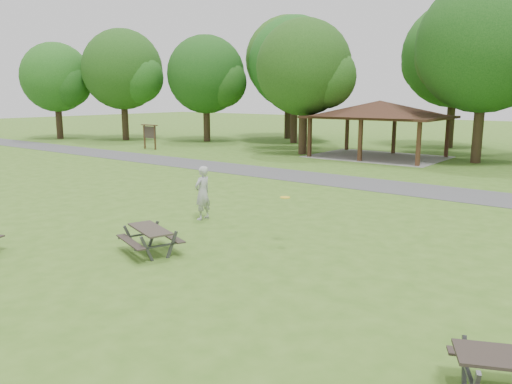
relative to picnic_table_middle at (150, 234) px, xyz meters
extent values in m
plane|color=#416C1E|center=(0.13, -0.87, -0.52)|extent=(160.00, 160.00, 0.00)
cube|color=#49494B|center=(0.13, 13.13, -0.51)|extent=(120.00, 3.20, 0.02)
cube|color=#331E12|center=(-7.57, 20.43, 0.78)|extent=(0.22, 0.22, 2.60)
cube|color=#3A2415|center=(-7.57, 25.83, 0.78)|extent=(0.22, 0.22, 2.60)
cube|color=#3E2516|center=(-3.87, 20.43, 0.78)|extent=(0.22, 0.22, 2.60)
cube|color=#352213|center=(-3.87, 25.83, 0.78)|extent=(0.22, 0.22, 2.60)
cube|color=#3E2416|center=(-0.17, 20.43, 0.78)|extent=(0.22, 0.22, 2.60)
cube|color=#311B12|center=(-0.17, 25.83, 0.78)|extent=(0.22, 0.22, 2.60)
cube|color=#321E14|center=(-3.87, 23.13, 2.16)|extent=(8.60, 6.60, 0.16)
pyramid|color=#361F15|center=(-3.87, 23.13, 2.74)|extent=(7.01, 7.01, 1.00)
cube|color=gray|center=(-3.87, 23.13, -0.51)|extent=(8.40, 6.40, 0.03)
cube|color=#3B2415|center=(-20.47, 17.13, 0.38)|extent=(0.10, 0.10, 1.80)
cube|color=#3A2515|center=(-19.27, 17.13, 0.38)|extent=(0.10, 0.10, 1.80)
cube|color=#2D2521|center=(-19.87, 17.13, 0.78)|extent=(1.40, 0.06, 0.90)
cube|color=#321B14|center=(-19.87, 17.13, 1.33)|extent=(1.60, 0.30, 0.06)
cylinder|color=black|center=(-27.87, 21.13, 1.32)|extent=(0.60, 0.60, 3.67)
sphere|color=#194313|center=(-27.87, 21.13, 5.85)|extent=(7.20, 7.20, 7.20)
sphere|color=#194D16|center=(-26.25, 21.43, 5.13)|extent=(4.68, 4.68, 4.68)
sphere|color=#1A4B15|center=(-29.31, 20.93, 5.31)|extent=(4.32, 4.32, 4.32)
cylinder|color=black|center=(-20.87, 24.63, 1.14)|extent=(0.60, 0.60, 3.32)
sphere|color=#144212|center=(-20.87, 24.63, 5.35)|extent=(6.80, 6.80, 6.80)
sphere|color=#194714|center=(-19.34, 24.93, 4.67)|extent=(4.42, 4.42, 4.42)
sphere|color=#174C15|center=(-22.23, 24.43, 4.84)|extent=(4.08, 4.08, 4.08)
cylinder|color=black|center=(-13.87, 28.13, 1.40)|extent=(0.60, 0.60, 3.85)
sphere|color=#164D16|center=(-13.87, 28.13, 6.25)|extent=(7.80, 7.80, 7.80)
sphere|color=#1A4714|center=(-12.12, 28.43, 5.47)|extent=(5.07, 5.07, 5.07)
sphere|color=#194B15|center=(-15.43, 27.93, 5.67)|extent=(4.68, 4.68, 4.68)
cylinder|color=#2F2115|center=(-8.87, 21.63, 1.23)|extent=(0.60, 0.60, 3.50)
sphere|color=#1B4313|center=(-8.87, 21.63, 5.45)|extent=(6.60, 6.60, 6.60)
sphere|color=#1E4B15|center=(-7.39, 21.93, 4.79)|extent=(4.29, 4.29, 4.29)
sphere|color=#154814|center=(-10.19, 21.43, 4.96)|extent=(3.96, 3.96, 3.96)
cylinder|color=#2E2114|center=(2.13, 24.13, 1.49)|extent=(0.60, 0.60, 4.02)
sphere|color=#154213|center=(2.13, 24.13, 6.50)|extent=(8.00, 8.00, 8.00)
sphere|color=#183F12|center=(0.53, 23.93, 5.90)|extent=(4.80, 4.80, 4.80)
cylinder|color=black|center=(-16.87, 31.63, 1.67)|extent=(0.60, 0.60, 4.38)
sphere|color=#204E16|center=(-16.87, 31.63, 6.85)|extent=(8.00, 8.00, 8.00)
sphere|color=#144614|center=(-15.07, 31.93, 6.05)|extent=(5.20, 5.20, 5.20)
sphere|color=#1B4313|center=(-18.47, 31.43, 6.25)|extent=(4.80, 4.80, 4.80)
cylinder|color=black|center=(-1.87, 32.13, 1.54)|extent=(0.60, 0.60, 4.13)
sphere|color=#194D16|center=(-1.87, 32.13, 6.61)|extent=(8.00, 8.00, 8.00)
sphere|color=#184112|center=(-0.07, 32.43, 5.81)|extent=(5.20, 5.20, 5.20)
sphere|color=#1A4914|center=(-3.47, 31.93, 6.01)|extent=(4.80, 4.80, 4.80)
cylinder|color=black|center=(-33.87, 18.13, 1.14)|extent=(0.60, 0.60, 3.32)
sphere|color=#1A4F16|center=(-33.87, 18.13, 5.20)|extent=(6.40, 6.40, 6.40)
sphere|color=#154313|center=(-32.43, 18.43, 4.56)|extent=(4.16, 4.16, 4.16)
sphere|color=#134313|center=(-35.15, 17.93, 4.72)|extent=(3.84, 3.84, 3.84)
cube|color=#322B24|center=(0.00, 0.00, 0.14)|extent=(1.75, 1.15, 0.04)
cube|color=#2B241F|center=(-0.18, -0.51, -0.13)|extent=(1.61, 0.76, 0.04)
cube|color=#2B251F|center=(0.18, 0.51, -0.13)|extent=(1.61, 0.76, 0.04)
cube|color=#464648|center=(-0.70, -0.11, -0.19)|extent=(0.16, 0.34, 0.71)
cube|color=#3B3B3D|center=(-0.48, 0.53, -0.19)|extent=(0.16, 0.34, 0.71)
cube|color=#424345|center=(-0.59, 0.21, -0.16)|extent=(0.49, 1.27, 0.04)
cube|color=#3F3F41|center=(0.48, -0.53, -0.19)|extent=(0.16, 0.34, 0.71)
cube|color=#404043|center=(0.70, 0.11, -0.19)|extent=(0.16, 0.34, 0.71)
cube|color=#3E3E40|center=(0.59, -0.21, -0.16)|extent=(0.49, 1.27, 0.04)
cube|color=#2A221E|center=(8.85, -0.91, -0.10)|extent=(1.69, 0.95, 0.04)
cube|color=#39393C|center=(8.33, -1.38, -0.17)|extent=(0.20, 0.36, 0.76)
cube|color=#424244|center=(8.48, -1.71, -0.14)|extent=(0.64, 1.31, 0.05)
cylinder|color=yellow|center=(2.38, 2.81, 0.83)|extent=(0.34, 0.34, 0.02)
imported|color=#AAAAAD|center=(-1.41, 3.51, 0.39)|extent=(0.44, 0.67, 1.81)
camera|label=1|loc=(9.93, -8.38, 3.61)|focal=35.00mm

